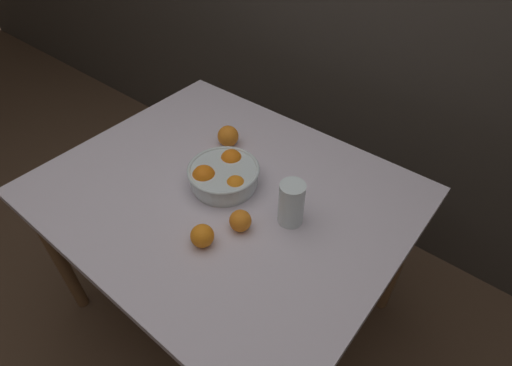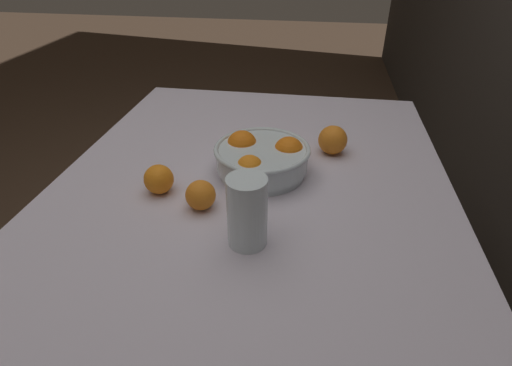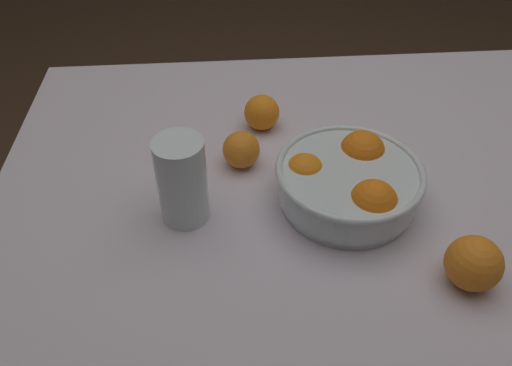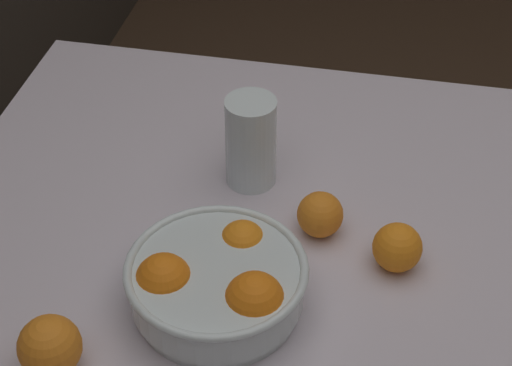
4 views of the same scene
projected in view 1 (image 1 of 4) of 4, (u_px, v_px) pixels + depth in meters
The scene contains 7 objects.
ground_plane at pixel (232, 303), 1.86m from camera, with size 12.00×12.00×0.00m, color #4C3828.
dining_table at pixel (224, 205), 1.41m from camera, with size 1.20×0.99×0.73m.
fruit_bowl at pixel (223, 175), 1.34m from camera, with size 0.24×0.24×0.10m.
juice_glass at pixel (291, 205), 1.21m from camera, with size 0.08×0.08×0.15m.
orange_loose_near_bowl at pixel (228, 136), 1.51m from camera, with size 0.08×0.08×0.08m, color orange.
orange_loose_front at pixel (240, 221), 1.21m from camera, with size 0.07×0.07×0.07m, color orange.
orange_loose_aside at pixel (202, 236), 1.16m from camera, with size 0.07×0.07×0.07m, color orange.
Camera 1 is at (0.70, -0.69, 1.67)m, focal length 28.00 mm.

